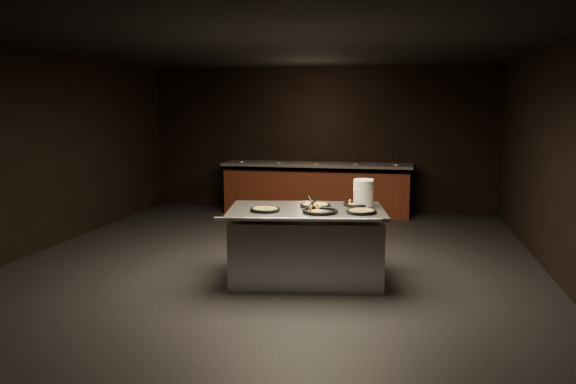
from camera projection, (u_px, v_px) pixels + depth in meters
name	position (u px, v px, depth m)	size (l,w,h in m)	color
room	(277.00, 155.00, 7.50)	(7.02, 8.02, 2.92)	black
salad_bar	(317.00, 192.00, 11.10)	(3.70, 0.83, 1.18)	#5F2916
serving_counter	(306.00, 246.00, 6.75)	(2.00, 1.46, 0.88)	#B9BCC1
plate_stack	(364.00, 193.00, 6.84)	(0.24, 0.24, 0.32)	white
pan_veggie_whole	(265.00, 209.00, 6.53)	(0.35, 0.35, 0.04)	black
pan_cheese_whole	(315.00, 205.00, 6.82)	(0.38, 0.38, 0.04)	black
pan_cheese_slices_a	(357.00, 204.00, 6.90)	(0.35, 0.35, 0.04)	black
pan_cheese_slices_b	(320.00, 211.00, 6.43)	(0.42, 0.42, 0.04)	black
pan_veggie_slices	(361.00, 211.00, 6.41)	(0.35, 0.35, 0.04)	black
server_left	(309.00, 203.00, 6.67)	(0.22, 0.25, 0.15)	#B9BCC1
server_right	(317.00, 205.00, 6.50)	(0.30, 0.25, 0.17)	#B9BCC1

